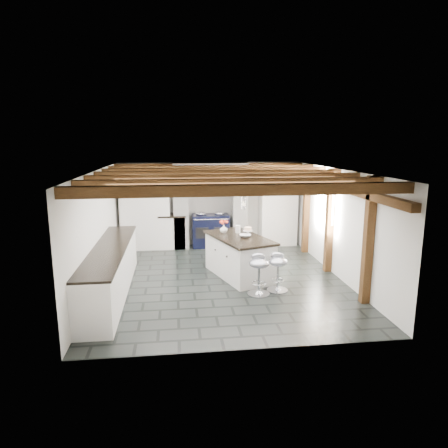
{
  "coord_description": "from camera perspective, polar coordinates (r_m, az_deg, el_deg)",
  "views": [
    {
      "loc": [
        -0.94,
        -8.05,
        2.88
      ],
      "look_at": [
        0.1,
        0.4,
        1.1
      ],
      "focal_mm": 32.0,
      "sensor_mm": 36.0,
      "label": 1
    }
  ],
  "objects": [
    {
      "name": "bar_stool_near",
      "position": [
        7.84,
        7.71,
        -6.2
      ],
      "size": [
        0.47,
        0.47,
        0.76
      ],
      "rotation": [
        0.0,
        0.0,
        -0.3
      ],
      "color": "silver",
      "rests_on": "ground"
    },
    {
      "name": "bar_stool_far",
      "position": [
        7.61,
        5.01,
        -6.52
      ],
      "size": [
        0.43,
        0.43,
        0.8
      ],
      "rotation": [
        0.0,
        0.0,
        -0.07
      ],
      "color": "silver",
      "rests_on": "ground"
    },
    {
      "name": "kitchen_island",
      "position": [
        8.63,
        2.15,
        -4.56
      ],
      "size": [
        1.44,
        1.97,
        1.17
      ],
      "rotation": [
        0.0,
        0.0,
        0.33
      ],
      "color": "white",
      "rests_on": "ground"
    },
    {
      "name": "range_cooker",
      "position": [
        11.04,
        -1.96,
        -0.83
      ],
      "size": [
        1.0,
        0.63,
        0.99
      ],
      "color": "black",
      "rests_on": "ground"
    },
    {
      "name": "ground",
      "position": [
        8.61,
        -0.34,
        -7.75
      ],
      "size": [
        6.0,
        6.0,
        0.0
      ],
      "primitive_type": "plane",
      "color": "black",
      "rests_on": "ground"
    },
    {
      "name": "room_shell",
      "position": [
        9.65,
        -4.92,
        0.92
      ],
      "size": [
        6.0,
        6.03,
        6.0
      ],
      "color": "silver",
      "rests_on": "ground"
    }
  ]
}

